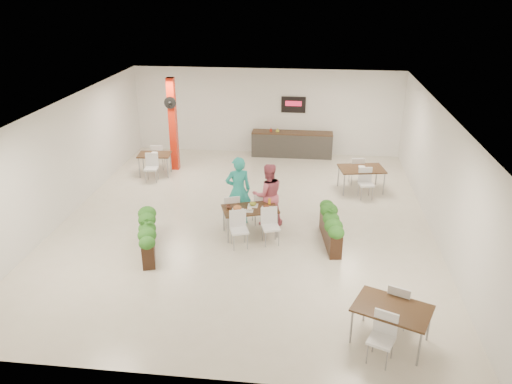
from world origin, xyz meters
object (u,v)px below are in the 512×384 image
service_counter (292,144)px  planter_right (331,225)px  diner_woman (268,195)px  side_table_c (392,313)px  side_table_a (155,158)px  main_table (250,212)px  diner_man (238,191)px  side_table_b (361,171)px  red_column (173,124)px  planter_left (148,234)px

service_counter → planter_right: 6.77m
service_counter → diner_woman: service_counter is taller
diner_woman → side_table_c: size_ratio=1.05×
side_table_a → main_table: bearing=-51.9°
diner_man → planter_right: size_ratio=1.03×
side_table_b → side_table_c: bearing=-100.6°
red_column → diner_woman: (3.63, -3.93, -0.77)m
red_column → service_counter: 4.56m
side_table_c → planter_right: bearing=128.2°
red_column → main_table: (3.22, -4.59, -1.01)m
side_table_c → red_column: bearing=149.7°
diner_man → diner_woman: diner_man is taller
planter_left → side_table_c: bearing=-26.3°
planter_left → diner_woman: bearing=34.3°
diner_woman → side_table_b: (2.69, 2.69, -0.23)m
diner_woman → planter_left: (-2.74, -1.87, -0.37)m
service_counter → planter_left: service_counter is taller
planter_left → diner_man: bearing=43.9°
diner_woman → main_table: bearing=39.1°
service_counter → side_table_a: size_ratio=1.81×
planter_left → side_table_b: 7.10m
red_column → planter_right: 7.23m
planter_right → side_table_c: (1.00, -3.69, 0.14)m
diner_man → side_table_c: diner_man is taller
main_table → planter_right: bearing=-5.4°
planter_right → side_table_c: planter_right is taller
diner_woman → planter_right: diner_woman is taller
service_counter → side_table_b: bearing=-53.2°
red_column → diner_woman: 5.40m
diner_woman → side_table_a: diner_woman is taller
side_table_a → side_table_c: 10.38m
planter_left → side_table_b: planter_left is taller
red_column → side_table_b: red_column is taller
planter_right → planter_left: bearing=-167.0°
red_column → side_table_a: 1.32m
main_table → side_table_a: same height
planter_left → side_table_c: (5.41, -2.67, 0.14)m
service_counter → side_table_b: (2.32, -3.10, 0.15)m
service_counter → diner_man: (-1.17, -5.79, 0.46)m
diner_woman → planter_left: size_ratio=1.00×
planter_left → side_table_a: size_ratio=1.05×
service_counter → side_table_b: 3.88m
red_column → planter_right: size_ratio=1.73×
diner_man → planter_right: 2.65m
service_counter → planter_right: size_ratio=1.62×
main_table → side_table_c: size_ratio=1.17×
service_counter → side_table_a: service_counter is taller
red_column → side_table_a: size_ratio=1.94×
planter_left → side_table_b: bearing=40.0°
side_table_a → side_table_c: size_ratio=1.00×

